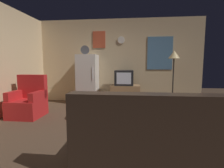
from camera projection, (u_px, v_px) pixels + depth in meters
name	position (u px, v px, depth m)	size (l,w,h in m)	color
ground_plane	(107.00, 129.00, 3.13)	(12.00, 12.00, 0.00)	#4C3828
wall_with_art	(118.00, 61.00, 5.40)	(5.20, 0.12, 2.62)	#D1B284
fridge	(88.00, 79.00, 5.21)	(0.60, 0.62, 1.77)	silver
tv_stand	(125.00, 95.00, 5.05)	(0.84, 0.53, 0.59)	#9E754C
crt_tv	(124.00, 78.00, 4.99)	(0.54, 0.51, 0.44)	black
standing_lamp	(174.00, 59.00, 4.66)	(0.32, 0.32, 1.59)	#332D28
coffee_table	(97.00, 110.00, 3.67)	(0.72, 0.72, 0.45)	#9E754C
wine_glass	(99.00, 97.00, 3.54)	(0.05, 0.05, 0.15)	silver
mug_ceramic_white	(95.00, 99.00, 3.51)	(0.08, 0.08, 0.09)	silver
mug_ceramic_tan	(100.00, 99.00, 3.51)	(0.08, 0.08, 0.09)	tan
remote_control	(103.00, 99.00, 3.64)	(0.15, 0.04, 0.02)	black
armchair	(28.00, 102.00, 3.92)	(0.68, 0.68, 0.96)	red
couch	(150.00, 143.00, 1.92)	(1.70, 0.80, 0.92)	#38281E
book_stack	(150.00, 104.00, 4.83)	(0.21, 0.16, 0.12)	#94B8C4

